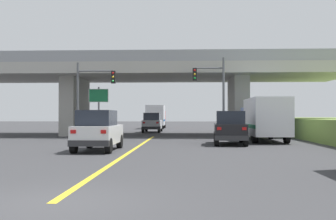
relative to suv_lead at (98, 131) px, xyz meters
name	(u,v)px	position (x,y,z in m)	size (l,w,h in m)	color
ground	(156,135)	(1.69, 16.52, -1.01)	(160.00, 160.00, 0.00)	#353538
overpass_bridge	(156,79)	(1.69, 16.52, 4.00)	(33.37, 9.63, 6.92)	#A8A59E
lane_divider_stripe	(133,150)	(1.69, 0.73, -1.01)	(0.20, 25.83, 0.01)	yellow
suv_lead	(98,131)	(0.00, 0.00, 0.00)	(1.89, 4.30, 2.02)	silver
suv_crossing	(230,128)	(7.05, 4.78, 0.00)	(2.14, 4.61, 2.02)	black
box_truck	(264,119)	(9.73, 7.91, 0.54)	(2.33, 7.23, 2.90)	navy
sedan_oncoming	(152,122)	(0.88, 22.58, 0.00)	(1.88, 4.59, 2.02)	silver
traffic_signal_nearside	(214,88)	(6.51, 10.91, 2.81)	(2.44, 0.36, 6.16)	#56595E
traffic_signal_farside	(90,90)	(-2.91, 10.68, 2.68)	(2.98, 0.36, 5.80)	#56595E
highway_sign	(99,100)	(-2.90, 13.63, 2.02)	(1.65, 0.17, 4.13)	slate
semi_truck_distant	(156,116)	(0.39, 34.51, 0.60)	(2.33, 6.48, 3.07)	red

